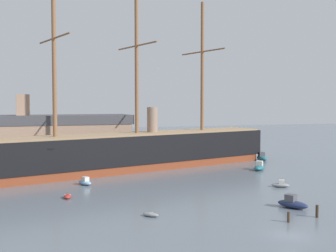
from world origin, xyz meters
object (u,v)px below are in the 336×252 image
Objects in this scene: dinghy_far_left at (1,169)px; motorboat_far_right at (262,158)px; motorboat_alongside_bow at (85,182)px; dockside_warehouse_left at (19,138)px; motorboat_alongside_stern at (259,167)px; mooring_piling_left_pair at (317,211)px; dinghy_mid_left at (68,196)px; motorboat_mid_right at (281,185)px; mooring_piling_nearest at (289,217)px; motorboat_foreground_right at (292,203)px; dinghy_foreground_left at (151,215)px; seagull_in_flight at (156,69)px; dinghy_distant_centre at (131,158)px; tall_ship at (137,150)px.

dinghy_far_left is 59.15m from motorboat_far_right.
motorboat_alongside_bow is 39.30m from dockside_warehouse_left.
dockside_warehouse_left is at bearing 77.35° from dinghy_far_left.
motorboat_far_right is at bearing 55.69° from motorboat_alongside_stern.
motorboat_far_right reaches higher than mooring_piling_left_pair.
dinghy_mid_left is at bearing -152.29° from motorboat_far_right.
dockside_warehouse_left is (3.81, 16.99, 5.10)m from dinghy_far_left.
mooring_piling_left_pair is (27.20, -21.03, 0.47)m from dinghy_mid_left.
motorboat_mid_right is 0.05× the size of dockside_warehouse_left.
mooring_piling_nearest is at bearing -122.36° from motorboat_mid_right.
motorboat_alongside_bow reaches higher than mooring_piling_nearest.
mooring_piling_nearest is 0.81× the size of mooring_piling_left_pair.
motorboat_far_right reaches higher than motorboat_foreground_right.
motorboat_mid_right is 0.68× the size of motorboat_alongside_stern.
dinghy_foreground_left is 23.58m from motorboat_alongside_bow.
motorboat_foreground_right is 59.21m from dinghy_far_left.
mooring_piling_left_pair is (4.54, 0.63, 0.14)m from mooring_piling_nearest.
motorboat_alongside_bow is at bearing 156.43° from motorboat_mid_right.
seagull_in_flight reaches higher than dockside_warehouse_left.
dinghy_distant_centre is at bearing 96.82° from mooring_piling_left_pair.
motorboat_alongside_stern is 33.14m from dinghy_distant_centre.
motorboat_alongside_stern is at bearing 28.76° from seagull_in_flight.
mooring_piling_left_pair is 0.03× the size of dockside_warehouse_left.
motorboat_alongside_bow is (3.98, 9.38, 0.20)m from dinghy_mid_left.
motorboat_alongside_bow is at bearing 132.43° from motorboat_foreground_right.
motorboat_alongside_stern is at bearing 39.95° from dinghy_foreground_left.
dinghy_foreground_left is at bearing -79.33° from motorboat_alongside_bow.
seagull_in_flight is (8.90, -11.40, 18.52)m from motorboat_alongside_bow.
dinghy_mid_left is 34.38m from mooring_piling_left_pair.
motorboat_foreground_right reaches higher than mooring_piling_nearest.
seagull_in_flight is (-27.62, -15.16, 18.35)m from motorboat_alongside_stern.
dinghy_mid_left is at bearing -82.71° from dockside_warehouse_left.
mooring_piling_left_pair is at bearing -76.94° from tall_ship.
dinghy_distant_centre is at bearing 92.50° from mooring_piling_nearest.
dinghy_mid_left is at bearing -71.88° from dinghy_far_left.
motorboat_alongside_stern reaches higher than motorboat_alongside_bow.
dinghy_mid_left is (-27.26, 16.09, -0.33)m from motorboat_foreground_right.
dinghy_distant_centre is at bearing 62.95° from dinghy_mid_left.
motorboat_alongside_bow is 1.22× the size of dinghy_far_left.
seagull_in_flight reaches higher than motorboat_far_right.
dinghy_far_left is (-26.83, 7.11, -3.70)m from tall_ship.
dinghy_far_left is 0.05× the size of dockside_warehouse_left.
tall_ship is 60.92× the size of seagull_in_flight.
dinghy_distant_centre is (-20.51, 26.02, -0.35)m from motorboat_alongside_stern.
motorboat_mid_right is (6.76, 12.36, -0.19)m from motorboat_foreground_right.
dinghy_far_left is at bearing 161.41° from motorboat_alongside_stern.
dinghy_foreground_left is at bearing -76.71° from dockside_warehouse_left.
dinghy_far_left is 2.40× the size of mooring_piling_nearest.
dockside_warehouse_left is at bearing 163.11° from dinghy_distant_centre.
dinghy_mid_left is 42.59m from motorboat_alongside_stern.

